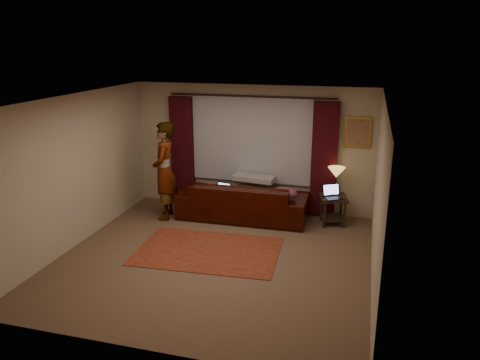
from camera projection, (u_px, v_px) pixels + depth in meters
name	position (u px, v px, depth m)	size (l,w,h in m)	color
floor	(215.00, 258.00, 7.74)	(5.00, 5.00, 0.01)	brown
ceiling	(212.00, 100.00, 6.99)	(5.00, 5.00, 0.02)	silver
wall_back	(252.00, 148.00, 9.67)	(5.00, 0.02, 2.60)	#BDAC93
wall_front	(141.00, 248.00, 5.06)	(5.00, 0.02, 2.60)	#BDAC93
wall_left	(75.00, 171.00, 8.00)	(0.02, 5.00, 2.60)	#BDAC93
wall_right	(378.00, 196.00, 6.73)	(0.02, 5.00, 2.60)	#BDAC93
sheer_curtain	(251.00, 139.00, 9.56)	(2.50, 0.05, 1.80)	#A3A3AB
drape_left	(183.00, 151.00, 9.99)	(0.50, 0.14, 2.30)	black
drape_right	(324.00, 160.00, 9.23)	(0.50, 0.14, 2.30)	black
curtain_rod	(251.00, 96.00, 9.26)	(0.04, 0.04, 3.40)	black
picture_frame	(358.00, 132.00, 8.98)	(0.50, 0.04, 0.60)	#B88E3B
sofa	(243.00, 193.00, 9.32)	(2.57, 1.11, 1.04)	black
throw_blanket	(254.00, 165.00, 9.40)	(0.86, 0.34, 0.10)	gray
clothing_pile	(284.00, 193.00, 8.97)	(0.51, 0.39, 0.21)	brown
laptop_sofa	(221.00, 189.00, 9.21)	(0.29, 0.32, 0.21)	black
area_rug	(208.00, 251.00, 7.97)	(2.40, 1.60, 0.01)	maroon
end_table	(333.00, 210.00, 9.07)	(0.50, 0.50, 0.57)	black
tiffany_lamp	(336.00, 181.00, 9.05)	(0.33, 0.33, 0.53)	olive
laptop_table	(334.00, 192.00, 8.83)	(0.35, 0.38, 0.25)	black
person	(164.00, 171.00, 9.21)	(0.57, 0.57, 1.95)	gray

